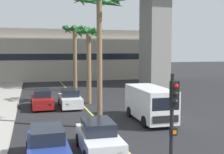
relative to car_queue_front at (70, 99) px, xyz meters
The scene contains 11 objects.
lane_stripe_center 1.70m from the car_queue_front, 38.17° to the left, with size 0.14×56.00×0.01m, color #DBCC4C.
pier_building_backdrop 25.58m from the car_queue_front, 87.25° to the left, with size 38.93×8.04×8.37m.
car_queue_front is the anchor object (origin of this frame).
car_queue_second 11.57m from the car_queue_front, 90.87° to the right, with size 1.92×4.15×1.56m.
car_queue_third 2.39m from the car_queue_front, behind, with size 1.89×4.13×1.56m.
car_queue_fourth 12.46m from the car_queue_front, 102.11° to the right, with size 1.84×4.10×1.56m.
delivery_van 7.99m from the car_queue_front, 53.83° to the right, with size 2.26×5.30×2.36m.
traffic_light_median_near 16.90m from the car_queue_front, 86.60° to the right, with size 0.24×0.37×4.20m.
palm_tree_near_median 11.82m from the car_queue_front, 79.10° to the left, with size 3.09×3.05×8.02m.
palm_tree_mid_median 9.76m from the car_queue_front, 82.67° to the right, with size 3.56×3.56×8.56m.
palm_tree_far_median 5.41m from the car_queue_front, 32.70° to the left, with size 2.70×2.70×7.08m.
Camera 1 is at (-4.45, -1.62, 4.91)m, focal length 45.97 mm.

